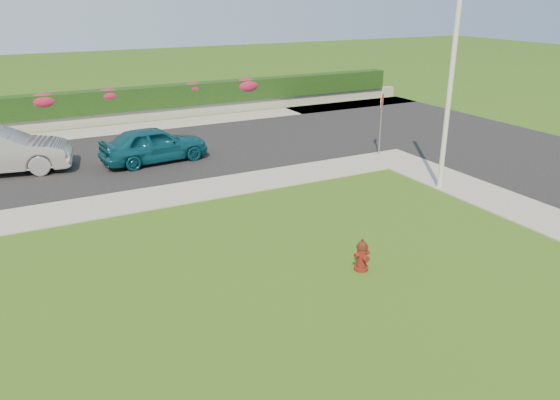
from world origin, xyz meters
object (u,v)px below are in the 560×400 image
utility_pole (450,92)px  stop_sign (382,109)px  fire_hydrant (362,256)px  sedan_teal (154,144)px

utility_pole → stop_sign: bearing=80.4°
fire_hydrant → utility_pole: 7.29m
stop_sign → sedan_teal: bearing=138.6°
fire_hydrant → stop_sign: (6.42, 7.81, 1.50)m
sedan_teal → stop_sign: size_ratio=1.60×
sedan_teal → utility_pole: (7.62, -7.37, 2.50)m
fire_hydrant → utility_pole: bearing=29.2°
sedan_teal → utility_pole: 10.89m
utility_pole → stop_sign: utility_pole is taller
sedan_teal → stop_sign: stop_sign is taller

